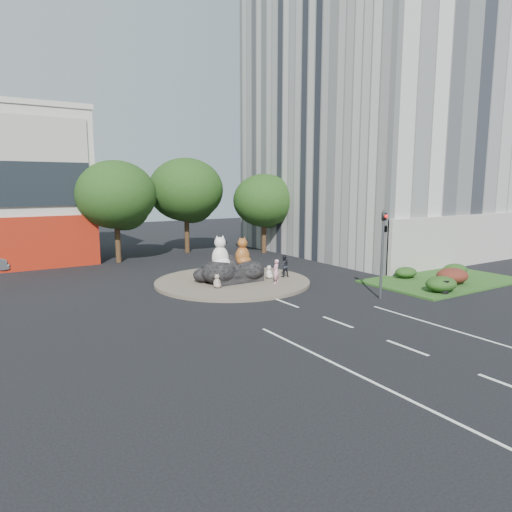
{
  "coord_description": "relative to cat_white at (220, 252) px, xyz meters",
  "views": [
    {
      "loc": [
        -14.2,
        -15.33,
        6.39
      ],
      "look_at": [
        0.59,
        8.08,
        2.0
      ],
      "focal_mm": 32.0,
      "sensor_mm": 36.0,
      "label": 1
    }
  ],
  "objects": [
    {
      "name": "ground",
      "position": [
        0.94,
        -9.9,
        -2.15
      ],
      "size": [
        120.0,
        120.0,
        0.0
      ],
      "primitive_type": "plane",
      "color": "black",
      "rests_on": "ground"
    },
    {
      "name": "roundabout_island",
      "position": [
        0.94,
        0.1,
        -2.05
      ],
      "size": [
        10.0,
        10.0,
        0.2
      ],
      "primitive_type": "cylinder",
      "color": "brown",
      "rests_on": "ground"
    },
    {
      "name": "rock_plinth",
      "position": [
        0.94,
        0.1,
        -1.5
      ],
      "size": [
        3.2,
        2.6,
        0.9
      ],
      "primitive_type": null,
      "color": "black",
      "rests_on": "roundabout_island"
    },
    {
      "name": "office_tower",
      "position": [
        20.94,
        6.1,
        15.35
      ],
      "size": [
        20.0,
        20.0,
        35.0
      ],
      "primitive_type": "cube",
      "color": "silver",
      "rests_on": "ground"
    },
    {
      "name": "grass_verge",
      "position": [
        12.94,
        -6.9,
        -2.09
      ],
      "size": [
        10.0,
        6.0,
        0.12
      ],
      "primitive_type": "cube",
      "color": "#1F4617",
      "rests_on": "ground"
    },
    {
      "name": "tree_left",
      "position": [
        -2.99,
        12.17,
        3.1
      ],
      "size": [
        6.46,
        6.46,
        8.27
      ],
      "color": "#382314",
      "rests_on": "ground"
    },
    {
      "name": "tree_mid",
      "position": [
        4.01,
        14.17,
        3.41
      ],
      "size": [
        6.84,
        6.84,
        8.76
      ],
      "color": "#382314",
      "rests_on": "ground"
    },
    {
      "name": "tree_right",
      "position": [
        10.01,
        10.17,
        2.48
      ],
      "size": [
        5.7,
        5.7,
        7.3
      ],
      "color": "#382314",
      "rests_on": "ground"
    },
    {
      "name": "hedge_near_green",
      "position": [
        9.94,
        -8.9,
        -1.58
      ],
      "size": [
        2.0,
        1.6,
        0.9
      ],
      "primitive_type": "ellipsoid",
      "color": "#183711",
      "rests_on": "grass_verge"
    },
    {
      "name": "hedge_red",
      "position": [
        12.44,
        -7.9,
        -1.53
      ],
      "size": [
        2.2,
        1.76,
        0.99
      ],
      "primitive_type": "ellipsoid",
      "color": "#471613",
      "rests_on": "grass_verge"
    },
    {
      "name": "hedge_mid_green",
      "position": [
        14.94,
        -6.4,
        -1.62
      ],
      "size": [
        1.8,
        1.44,
        0.81
      ],
      "primitive_type": "ellipsoid",
      "color": "#183711",
      "rests_on": "grass_verge"
    },
    {
      "name": "hedge_back_green",
      "position": [
        11.44,
        -5.1,
        -1.67
      ],
      "size": [
        1.6,
        1.28,
        0.72
      ],
      "primitive_type": "ellipsoid",
      "color": "#183711",
      "rests_on": "grass_verge"
    },
    {
      "name": "traffic_light",
      "position": [
        6.04,
        -7.9,
        1.47
      ],
      "size": [
        0.44,
        1.24,
        5.0
      ],
      "color": "#595B60",
      "rests_on": "ground"
    },
    {
      "name": "street_lamp",
      "position": [
        13.76,
        -1.9,
        2.4
      ],
      "size": [
        2.34,
        0.22,
        8.06
      ],
      "color": "#595B60",
      "rests_on": "ground"
    },
    {
      "name": "cat_white",
      "position": [
        0.0,
        0.0,
        0.0
      ],
      "size": [
        1.28,
        1.12,
        2.1
      ],
      "primitive_type": null,
      "rotation": [
        0.0,
        0.0,
        0.02
      ],
      "color": "white",
      "rests_on": "rock_plinth"
    },
    {
      "name": "cat_tabby",
      "position": [
        1.65,
        0.02,
        -0.1
      ],
      "size": [
        1.27,
        1.15,
        1.9
      ],
      "primitive_type": null,
      "rotation": [
        0.0,
        0.0,
        0.15
      ],
      "color": "#C65F29",
      "rests_on": "rock_plinth"
    },
    {
      "name": "kitten_calico",
      "position": [
        -0.92,
        -1.31,
        -1.52
      ],
      "size": [
        0.56,
        0.49,
        0.86
      ],
      "primitive_type": null,
      "rotation": [
        0.0,
        0.0,
        -0.09
      ],
      "color": "white",
      "rests_on": "roundabout_island"
    },
    {
      "name": "kitten_white",
      "position": [
        3.27,
        -0.66,
        -1.5
      ],
      "size": [
        0.64,
        0.59,
        0.89
      ],
      "primitive_type": null,
      "rotation": [
        0.0,
        0.0,
        0.26
      ],
      "color": "silver",
      "rests_on": "roundabout_island"
    },
    {
      "name": "pedestrian_pink",
      "position": [
        2.8,
        -2.15,
        -1.19
      ],
      "size": [
        0.66,
        0.58,
        1.52
      ],
      "primitive_type": "imported",
      "rotation": [
        0.0,
        0.0,
        3.63
      ],
      "color": "pink",
      "rests_on": "roundabout_island"
    },
    {
      "name": "pedestrian_dark",
      "position": [
        4.39,
        -0.79,
        -1.2
      ],
      "size": [
        0.8,
        0.67,
        1.5
      ],
      "primitive_type": "imported",
      "rotation": [
        0.0,
        0.0,
        3.0
      ],
      "color": "black",
      "rests_on": "roundabout_island"
    },
    {
      "name": "litter_bin",
      "position": [
        9.69,
        -9.3,
        -1.65
      ],
      "size": [
        0.54,
        0.54,
        0.77
      ],
      "primitive_type": "cylinder",
      "rotation": [
        0.0,
        0.0,
        -0.14
      ],
      "color": "black",
      "rests_on": "grass_verge"
    }
  ]
}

